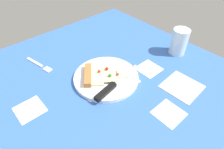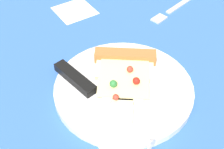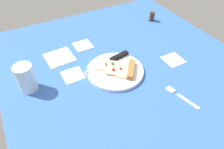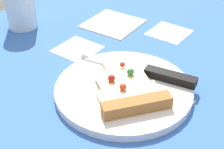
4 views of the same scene
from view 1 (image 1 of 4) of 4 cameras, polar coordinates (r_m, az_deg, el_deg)
The scene contains 7 objects.
ground_plane at distance 71.07cm, azimuth -2.85°, elevation -6.95°, with size 110.67×110.67×3.00cm.
plate at distance 75.46cm, azimuth -1.79°, elevation -0.91°, with size 25.53×25.53×1.48cm, color silver.
pizza_slice at distance 74.41cm, azimuth -3.77°, elevation -0.13°, with size 16.72×18.58×2.65cm.
knife at distance 70.52cm, azimuth 0.47°, elevation -3.13°, with size 6.06×24.02×2.45cm.
drinking_glass at distance 91.91cm, azimuth 19.44°, elevation 9.26°, with size 7.37×7.37×11.92cm, color silver.
fork at distance 87.84cm, azimuth -20.79°, elevation 2.76°, with size 15.31×5.19×0.80cm.
napkin at distance 77.42cm, azimuth 20.22°, elevation -3.33°, with size 13.00×13.00×0.40cm, color beige.
Camera 1 is at (37.51, -28.41, 51.76)cm, focal length 30.55 mm.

